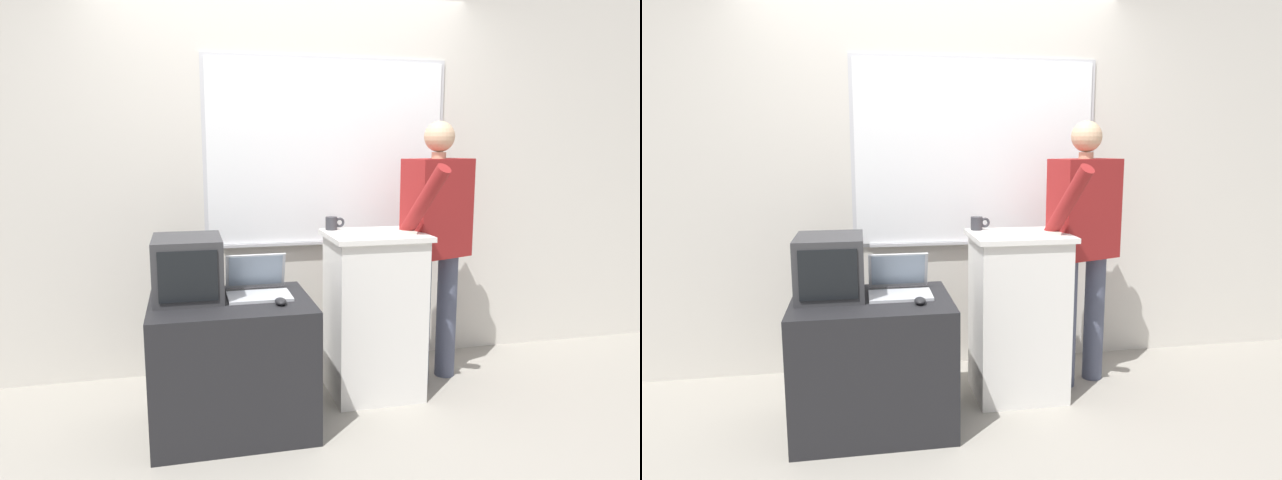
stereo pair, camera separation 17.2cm
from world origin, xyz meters
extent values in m
plane|color=gray|center=(0.00, 0.00, 0.00)|extent=(30.00, 30.00, 0.00)
cube|color=beige|center=(0.00, 1.11, 1.34)|extent=(6.40, 0.12, 2.67)
cube|color=#B7B7BC|center=(0.28, 1.04, 1.48)|extent=(1.66, 0.02, 1.25)
cube|color=white|center=(0.28, 1.04, 1.48)|extent=(1.61, 0.02, 1.20)
cube|color=#B7B7BC|center=(0.28, 1.02, 0.87)|extent=(1.45, 0.04, 0.02)
cube|color=silver|center=(0.43, 0.46, 0.49)|extent=(0.53, 0.45, 0.98)
cube|color=silver|center=(0.43, 0.46, 0.99)|extent=(0.58, 0.49, 0.03)
cube|color=black|center=(-0.45, 0.23, 0.36)|extent=(0.85, 0.67, 0.71)
cylinder|color=#474C60|center=(0.77, 0.53, 0.41)|extent=(0.13, 0.13, 0.83)
cylinder|color=#474C60|center=(0.99, 0.61, 0.41)|extent=(0.13, 0.13, 0.83)
cube|color=maroon|center=(0.88, 0.57, 1.14)|extent=(0.48, 0.35, 0.62)
cylinder|color=tan|center=(0.88, 0.57, 1.47)|extent=(0.09, 0.09, 0.04)
sphere|color=tan|center=(0.88, 0.57, 1.58)|extent=(0.19, 0.19, 0.19)
cylinder|color=maroon|center=(0.65, 0.31, 1.17)|extent=(0.22, 0.43, 0.52)
cylinder|color=maroon|center=(1.10, 0.65, 1.11)|extent=(0.08, 0.08, 0.59)
cube|color=#B7BABF|center=(-0.30, 0.25, 0.72)|extent=(0.34, 0.24, 0.02)
cube|color=#B7BABF|center=(-0.30, 0.41, 0.83)|extent=(0.33, 0.08, 0.20)
cube|color=#8C9EB2|center=(-0.30, 0.40, 0.83)|extent=(0.30, 0.07, 0.18)
cube|color=beige|center=(0.43, 0.40, 1.02)|extent=(0.42, 0.14, 0.02)
ellipsoid|color=black|center=(-0.20, 0.09, 0.73)|extent=(0.06, 0.10, 0.03)
cube|color=#333335|center=(-0.67, 0.34, 0.88)|extent=(0.36, 0.43, 0.33)
cube|color=black|center=(-0.67, 0.12, 0.88)|extent=(0.29, 0.01, 0.26)
cylinder|color=#333338|center=(0.21, 0.64, 1.05)|extent=(0.07, 0.07, 0.08)
torus|color=#333338|center=(0.26, 0.64, 1.05)|extent=(0.06, 0.02, 0.06)
camera|label=1|loc=(-0.66, -2.74, 1.53)|focal=32.00mm
camera|label=2|loc=(-0.50, -2.77, 1.53)|focal=32.00mm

